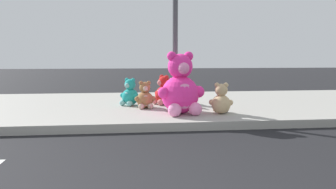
% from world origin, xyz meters
% --- Properties ---
extents(sidewalk, '(28.00, 4.40, 0.15)m').
position_xyz_m(sidewalk, '(0.00, 5.20, 0.07)').
color(sidewalk, '#9E9B93').
rests_on(sidewalk, ground_plane).
extents(sign_pole, '(0.56, 0.11, 3.20)m').
position_xyz_m(sign_pole, '(1.00, 4.40, 1.85)').
color(sign_pole, '#4C4C51').
rests_on(sign_pole, sidewalk).
extents(plush_pink_large, '(0.91, 0.83, 1.19)m').
position_xyz_m(plush_pink_large, '(1.03, 3.81, 0.63)').
color(plush_pink_large, '#F22D93').
rests_on(plush_pink_large, sidewalk).
extents(plush_brown, '(0.45, 0.40, 0.58)m').
position_xyz_m(plush_brown, '(0.37, 4.51, 0.38)').
color(plush_brown, olive).
rests_on(plush_brown, sidewalk).
extents(plush_tan, '(0.45, 0.42, 0.60)m').
position_xyz_m(plush_tan, '(1.81, 3.74, 0.39)').
color(plush_tan, tan).
rests_on(plush_tan, sidewalk).
extents(plush_red, '(0.49, 0.47, 0.68)m').
position_xyz_m(plush_red, '(0.81, 5.00, 0.42)').
color(plush_red, red).
rests_on(plush_red, sidewalk).
extents(plush_teal, '(0.43, 0.44, 0.61)m').
position_xyz_m(plush_teal, '(0.05, 4.94, 0.40)').
color(plush_teal, teal).
rests_on(plush_teal, sidewalk).
extents(plush_white, '(0.36, 0.38, 0.53)m').
position_xyz_m(plush_white, '(1.31, 4.97, 0.36)').
color(plush_white, white).
rests_on(plush_white, sidewalk).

